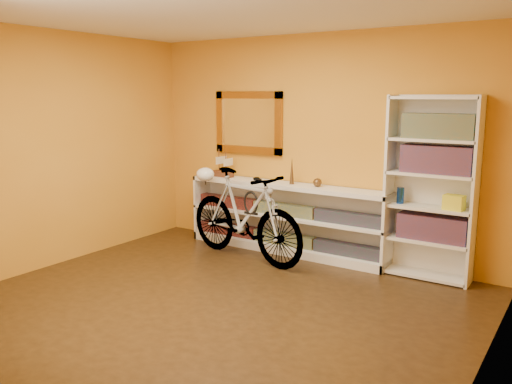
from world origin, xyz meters
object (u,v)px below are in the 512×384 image
Objects in this scene: bookcase at (430,189)px; bicycle at (244,215)px; console_unit at (285,218)px; helmet at (205,174)px.

bicycle is (-1.95, -0.53, -0.42)m from bookcase.
helmet is at bearing -157.67° from console_unit.
console_unit is 1.45× the size of bicycle.
console_unit is at bearing 22.33° from helmet.
bicycle reaches higher than console_unit.
helmet is at bearing 90.00° from bicycle.
bicycle is 7.94× the size of helmet.
helmet is (-0.68, 0.13, 0.40)m from bicycle.
bookcase is at bearing 8.78° from helmet.
bookcase reaches higher than bicycle.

